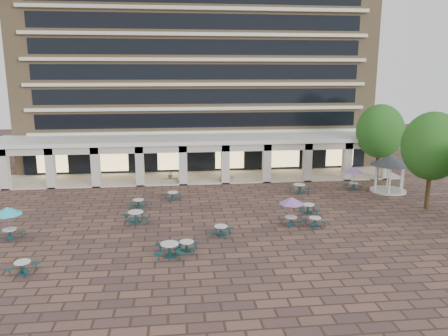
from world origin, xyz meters
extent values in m
plane|color=brown|center=(0.00, 0.00, 0.00)|extent=(120.00, 120.00, 0.00)
cube|color=#9B7E58|center=(0.00, 25.50, 11.00)|extent=(40.00, 15.00, 22.00)
cube|color=silver|center=(0.00, 17.75, 4.50)|extent=(36.80, 0.50, 0.35)
cube|color=black|center=(0.00, 17.98, 5.80)|extent=(35.20, 0.05, 1.60)
cube|color=silver|center=(0.00, 17.75, 7.10)|extent=(36.80, 0.50, 0.35)
cube|color=black|center=(0.00, 17.98, 8.40)|extent=(35.20, 0.05, 1.60)
cube|color=silver|center=(0.00, 17.75, 9.70)|extent=(36.80, 0.50, 0.35)
cube|color=black|center=(0.00, 17.98, 11.00)|extent=(35.20, 0.05, 1.60)
cube|color=silver|center=(0.00, 17.75, 12.30)|extent=(36.80, 0.50, 0.35)
cube|color=black|center=(0.00, 17.98, 13.60)|extent=(35.20, 0.05, 1.60)
cube|color=silver|center=(0.00, 17.75, 14.90)|extent=(36.80, 0.50, 0.35)
cube|color=black|center=(0.00, 17.98, 16.20)|extent=(35.20, 0.05, 1.60)
cube|color=silver|center=(0.00, 17.75, 17.50)|extent=(36.80, 0.50, 0.35)
cube|color=white|center=(0.00, 15.00, 4.20)|extent=(42.00, 6.60, 0.40)
cube|color=beige|center=(0.00, 12.15, 3.75)|extent=(42.00, 0.30, 0.90)
cube|color=black|center=(0.00, 17.70, 1.80)|extent=(38.00, 0.15, 3.20)
cube|color=beige|center=(0.00, 15.00, 0.06)|extent=(42.00, 6.00, 0.12)
cube|color=beige|center=(-19.00, 12.40, 2.00)|extent=(0.80, 0.80, 4.00)
cube|color=beige|center=(-14.78, 12.40, 2.00)|extent=(0.80, 0.80, 4.00)
cube|color=beige|center=(-10.56, 12.40, 2.00)|extent=(0.80, 0.80, 4.00)
cube|color=beige|center=(-6.33, 12.40, 2.00)|extent=(0.80, 0.80, 4.00)
cube|color=beige|center=(-2.11, 12.40, 2.00)|extent=(0.80, 0.80, 4.00)
cube|color=beige|center=(2.11, 12.40, 2.00)|extent=(0.80, 0.80, 4.00)
cube|color=beige|center=(6.33, 12.40, 2.00)|extent=(0.80, 0.80, 4.00)
cube|color=beige|center=(10.56, 12.40, 2.00)|extent=(0.80, 0.80, 4.00)
cube|color=beige|center=(14.78, 12.40, 2.00)|extent=(0.80, 0.80, 4.00)
cube|color=beige|center=(19.00, 12.40, 2.00)|extent=(0.80, 0.80, 4.00)
cube|color=#FFD88C|center=(-16.00, 17.55, 1.60)|extent=(3.20, 0.08, 2.40)
cube|color=#FFD88C|center=(-9.60, 17.55, 1.60)|extent=(3.20, 0.08, 2.40)
cube|color=#FFD88C|center=(-3.20, 17.55, 1.60)|extent=(3.20, 0.08, 2.40)
cube|color=#FFD88C|center=(3.20, 17.55, 1.60)|extent=(3.20, 0.08, 2.40)
cube|color=#FFD88C|center=(9.60, 17.55, 1.60)|extent=(3.20, 0.08, 2.40)
cube|color=#FFD88C|center=(16.00, 17.55, 1.60)|extent=(3.20, 0.08, 2.40)
cylinder|color=#153F41|center=(-11.42, -6.45, 0.02)|extent=(0.62, 0.62, 0.04)
cylinder|color=#153F41|center=(-11.42, -6.45, 0.29)|extent=(0.16, 0.16, 0.58)
cylinder|color=silver|center=(-11.42, -6.45, 0.65)|extent=(0.89, 0.89, 0.04)
cube|color=#153F41|center=(-10.83, -6.09, 0.39)|extent=(0.54, 0.47, 0.04)
cylinder|color=#153F41|center=(-10.83, -6.09, 0.19)|extent=(0.07, 0.07, 0.37)
cube|color=#153F41|center=(-11.78, -5.86, 0.39)|extent=(0.47, 0.54, 0.04)
cylinder|color=#153F41|center=(-11.78, -5.86, 0.19)|extent=(0.07, 0.07, 0.37)
cube|color=#153F41|center=(-12.01, -6.81, 0.39)|extent=(0.54, 0.47, 0.04)
cylinder|color=#153F41|center=(-12.01, -6.81, 0.19)|extent=(0.07, 0.07, 0.37)
cube|color=#153F41|center=(-11.06, -7.04, 0.39)|extent=(0.47, 0.54, 0.04)
cylinder|color=#153F41|center=(-11.06, -7.04, 0.19)|extent=(0.07, 0.07, 0.37)
cylinder|color=#153F41|center=(-3.31, -5.11, 0.02)|extent=(0.78, 0.78, 0.04)
cylinder|color=#153F41|center=(-3.31, -5.11, 0.37)|extent=(0.20, 0.20, 0.74)
cylinder|color=silver|center=(-3.31, -5.11, 0.81)|extent=(1.12, 1.12, 0.06)
cube|color=#153F41|center=(-2.67, -4.52, 0.49)|extent=(0.66, 0.65, 0.06)
cylinder|color=#153F41|center=(-2.67, -4.52, 0.23)|extent=(0.09, 0.09, 0.47)
cube|color=#153F41|center=(-3.90, -4.47, 0.49)|extent=(0.65, 0.66, 0.06)
cylinder|color=#153F41|center=(-3.90, -4.47, 0.23)|extent=(0.09, 0.09, 0.47)
cube|color=#153F41|center=(-3.95, -5.70, 0.49)|extent=(0.66, 0.65, 0.06)
cylinder|color=#153F41|center=(-3.95, -5.70, 0.23)|extent=(0.09, 0.09, 0.47)
cube|color=#153F41|center=(-2.72, -5.75, 0.49)|extent=(0.65, 0.66, 0.06)
cylinder|color=#153F41|center=(-2.72, -5.75, 0.23)|extent=(0.09, 0.09, 0.47)
cylinder|color=#153F41|center=(0.15, -1.99, 0.02)|extent=(0.64, 0.64, 0.04)
cylinder|color=#153F41|center=(0.15, -1.99, 0.30)|extent=(0.16, 0.16, 0.60)
cylinder|color=silver|center=(0.15, -1.99, 0.67)|extent=(0.91, 0.91, 0.05)
cube|color=#153F41|center=(0.81, -1.72, 0.40)|extent=(0.56, 0.42, 0.05)
cylinder|color=#153F41|center=(0.81, -1.72, 0.19)|extent=(0.07, 0.07, 0.38)
cube|color=#153F41|center=(-0.11, -1.32, 0.40)|extent=(0.42, 0.56, 0.05)
cylinder|color=#153F41|center=(-0.11, -1.32, 0.19)|extent=(0.07, 0.07, 0.38)
cube|color=#153F41|center=(-0.51, -2.25, 0.40)|extent=(0.56, 0.42, 0.05)
cylinder|color=#153F41|center=(-0.51, -2.25, 0.19)|extent=(0.07, 0.07, 0.38)
cube|color=#153F41|center=(0.41, -2.65, 0.40)|extent=(0.42, 0.56, 0.05)
cylinder|color=#153F41|center=(0.41, -2.65, 0.19)|extent=(0.07, 0.07, 0.38)
cylinder|color=#153F41|center=(-14.00, -1.01, 0.02)|extent=(0.64, 0.64, 0.04)
cylinder|color=#153F41|center=(-14.00, -1.01, 0.30)|extent=(0.16, 0.16, 0.60)
cylinder|color=silver|center=(-14.00, -1.01, 0.67)|extent=(0.91, 0.91, 0.05)
cube|color=#153F41|center=(-13.33, -0.76, 0.40)|extent=(0.56, 0.41, 0.05)
cylinder|color=#153F41|center=(-13.33, -0.76, 0.19)|extent=(0.07, 0.07, 0.38)
cube|color=#153F41|center=(-14.25, -0.34, 0.40)|extent=(0.41, 0.56, 0.05)
cylinder|color=#153F41|center=(-14.25, -0.34, 0.19)|extent=(0.07, 0.07, 0.38)
cube|color=#153F41|center=(-13.75, -1.67, 0.40)|extent=(0.41, 0.56, 0.05)
cylinder|color=#153F41|center=(-13.75, -1.67, 0.19)|extent=(0.07, 0.07, 0.38)
cylinder|color=gray|center=(-14.00, -1.01, 1.09)|extent=(0.05, 0.05, 2.19)
cone|color=#31C8DE|center=(-14.00, -1.01, 1.96)|extent=(1.92, 1.92, 0.50)
cylinder|color=#153F41|center=(-2.26, -4.49, 0.02)|extent=(0.62, 0.62, 0.04)
cylinder|color=#153F41|center=(-2.26, -4.49, 0.29)|extent=(0.16, 0.16, 0.59)
cylinder|color=silver|center=(-2.26, -4.49, 0.65)|extent=(0.89, 0.89, 0.04)
cube|color=#153F41|center=(-1.71, -4.08, 0.39)|extent=(0.54, 0.49, 0.04)
cylinder|color=#153F41|center=(-1.71, -4.08, 0.19)|extent=(0.07, 0.07, 0.37)
cube|color=#153F41|center=(-2.68, -3.94, 0.39)|extent=(0.49, 0.54, 0.04)
cylinder|color=#153F41|center=(-2.68, -3.94, 0.19)|extent=(0.07, 0.07, 0.37)
cube|color=#153F41|center=(-2.82, -4.91, 0.39)|extent=(0.54, 0.49, 0.04)
cylinder|color=#153F41|center=(-2.82, -4.91, 0.19)|extent=(0.07, 0.07, 0.37)
cube|color=#153F41|center=(-1.85, -5.05, 0.39)|extent=(0.49, 0.54, 0.04)
cylinder|color=#153F41|center=(-1.85, -5.05, 0.19)|extent=(0.07, 0.07, 0.37)
cylinder|color=#153F41|center=(5.44, -0.56, 0.02)|extent=(0.62, 0.62, 0.04)
cylinder|color=#153F41|center=(5.44, -0.56, 0.29)|extent=(0.16, 0.16, 0.58)
cylinder|color=silver|center=(5.44, -0.56, 0.64)|extent=(0.88, 0.88, 0.04)
cube|color=#153F41|center=(5.70, 0.07, 0.39)|extent=(0.42, 0.54, 0.04)
cylinder|color=#153F41|center=(5.70, 0.07, 0.19)|extent=(0.07, 0.07, 0.37)
cube|color=#153F41|center=(4.80, -0.30, 0.39)|extent=(0.54, 0.42, 0.04)
cylinder|color=#153F41|center=(4.80, -0.30, 0.19)|extent=(0.07, 0.07, 0.37)
cube|color=#153F41|center=(5.17, -1.20, 0.39)|extent=(0.42, 0.54, 0.04)
cylinder|color=#153F41|center=(5.17, -1.20, 0.19)|extent=(0.07, 0.07, 0.37)
cube|color=#153F41|center=(6.07, -0.83, 0.39)|extent=(0.54, 0.42, 0.04)
cylinder|color=#153F41|center=(6.07, -0.83, 0.19)|extent=(0.07, 0.07, 0.37)
cylinder|color=gray|center=(5.44, -0.56, 1.06)|extent=(0.04, 0.04, 2.12)
cone|color=#9B67B6|center=(5.44, -0.56, 1.90)|extent=(1.85, 1.85, 0.49)
cylinder|color=#153F41|center=(7.13, -0.92, 0.02)|extent=(0.62, 0.62, 0.04)
cylinder|color=#153F41|center=(7.13, -0.92, 0.29)|extent=(0.16, 0.16, 0.58)
cylinder|color=silver|center=(7.13, -0.92, 0.64)|extent=(0.88, 0.88, 0.04)
cube|color=#153F41|center=(7.44, -0.31, 0.39)|extent=(0.44, 0.54, 0.04)
cylinder|color=#153F41|center=(7.44, -0.31, 0.19)|extent=(0.07, 0.07, 0.37)
cube|color=#153F41|center=(6.51, -0.61, 0.39)|extent=(0.54, 0.44, 0.04)
cylinder|color=#153F41|center=(6.51, -0.61, 0.19)|extent=(0.07, 0.07, 0.37)
cube|color=#153F41|center=(6.82, -1.54, 0.39)|extent=(0.44, 0.54, 0.04)
cylinder|color=#153F41|center=(6.82, -1.54, 0.19)|extent=(0.07, 0.07, 0.37)
cube|color=#153F41|center=(7.74, -1.23, 0.39)|extent=(0.54, 0.44, 0.04)
cylinder|color=#153F41|center=(7.74, -1.23, 0.19)|extent=(0.07, 0.07, 0.37)
cylinder|color=#153F41|center=(-5.99, 5.15, 0.02)|extent=(0.62, 0.62, 0.04)
cylinder|color=#153F41|center=(-5.99, 5.15, 0.29)|extent=(0.16, 0.16, 0.59)
cylinder|color=silver|center=(-5.99, 5.15, 0.65)|extent=(0.89, 0.89, 0.04)
cube|color=#153F41|center=(-5.38, 5.48, 0.39)|extent=(0.55, 0.45, 0.04)
cylinder|color=#153F41|center=(-5.38, 5.48, 0.19)|extent=(0.07, 0.07, 0.37)
cube|color=#153F41|center=(-6.32, 5.76, 0.39)|extent=(0.45, 0.55, 0.04)
cylinder|color=#153F41|center=(-6.32, 5.76, 0.19)|extent=(0.07, 0.07, 0.37)
cube|color=#153F41|center=(-6.60, 4.82, 0.39)|extent=(0.55, 0.45, 0.04)
cylinder|color=#153F41|center=(-6.60, 4.82, 0.19)|extent=(0.07, 0.07, 0.37)
cube|color=#153F41|center=(-5.66, 4.54, 0.39)|extent=(0.45, 0.55, 0.04)
cylinder|color=#153F41|center=(-5.66, 4.54, 0.19)|extent=(0.07, 0.07, 0.37)
cylinder|color=#153F41|center=(-5.87, 1.31, 0.02)|extent=(0.80, 0.80, 0.05)
cylinder|color=#153F41|center=(-5.87, 1.31, 0.38)|extent=(0.21, 0.21, 0.76)
cylinder|color=silver|center=(-5.87, 1.31, 0.84)|extent=(1.15, 1.15, 0.06)
cube|color=#153F41|center=(-5.45, 2.10, 0.50)|extent=(0.58, 0.71, 0.06)
cylinder|color=#153F41|center=(-5.45, 2.10, 0.24)|extent=(0.09, 0.09, 0.48)
cube|color=#153F41|center=(-6.66, 1.73, 0.50)|extent=(0.71, 0.58, 0.06)
cylinder|color=#153F41|center=(-6.66, 1.73, 0.24)|extent=(0.09, 0.09, 0.48)
cube|color=#153F41|center=(-6.29, 0.52, 0.50)|extent=(0.58, 0.71, 0.06)
cylinder|color=#153F41|center=(-6.29, 0.52, 0.24)|extent=(0.09, 0.09, 0.48)
cube|color=#153F41|center=(-5.08, 0.90, 0.50)|extent=(0.71, 0.58, 0.06)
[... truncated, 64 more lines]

